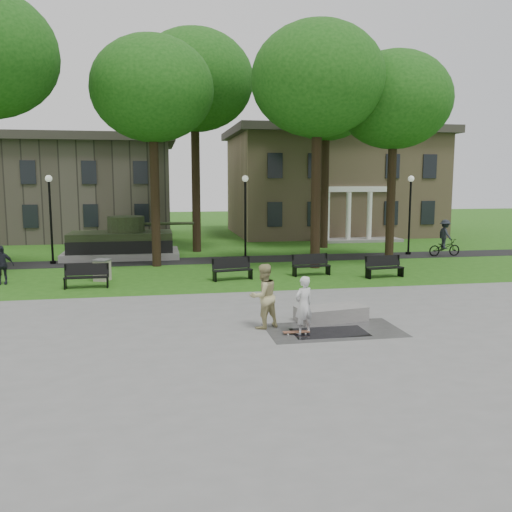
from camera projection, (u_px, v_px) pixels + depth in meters
The scene contains 26 objects.
ground at pixel (288, 309), 18.94m from camera, with size 120.00×120.00×0.00m, color #225213.
plaza at pixel (334, 353), 14.06m from camera, with size 22.00×16.00×0.02m, color gray.
footpath at pixel (238, 260), 30.62m from camera, with size 44.00×2.60×0.01m, color black.
building_right at pixel (331, 182), 45.44m from camera, with size 17.00×12.00×8.60m.
building_left at pixel (71, 191), 42.29m from camera, with size 15.00×10.00×7.20m, color #4C443D.
tree_1 at pixel (152, 90), 27.12m from camera, with size 6.20×6.20×11.63m.
tree_2 at pixel (318, 80), 26.55m from camera, with size 6.60×6.60×12.16m.
tree_3 at pixel (394, 101), 28.42m from camera, with size 6.00×6.00×11.19m.
tree_4 at pixel (194, 81), 32.72m from camera, with size 7.20×7.20×13.50m.
tree_5 at pixel (326, 99), 34.83m from camera, with size 6.40×6.40×12.44m.
lamp_left at pixel (50, 212), 28.74m from camera, with size 0.36×0.36×4.73m.
lamp_mid at pixel (245, 210), 30.62m from camera, with size 0.36×0.36×4.73m.
lamp_right at pixel (410, 208), 32.40m from camera, with size 0.36×0.36×4.73m.
tank_monument at pixel (122, 243), 31.30m from camera, with size 7.45×3.40×2.40m.
puddle at pixel (330, 332), 15.92m from camera, with size 2.20×1.20×0.00m, color black.
concrete_block at pixel (331, 313), 17.26m from camera, with size 2.20×1.00×0.45m, color gray.
skateboard at pixel (296, 333), 15.75m from camera, with size 0.78×0.20×0.07m, color brown.
skateboarder at pixel (303, 305), 15.68m from camera, with size 0.62×0.41×1.70m, color silver.
friend_watching at pixel (263, 296), 16.29m from camera, with size 0.95×0.74×1.96m, color tan.
pedestrian_walker at pixel (1, 265), 23.32m from camera, with size 0.99×0.41×1.68m, color black.
cyclist at pixel (445, 241), 31.97m from camera, with size 1.98×1.13×2.17m.
park_bench_0 at pixel (87, 275), 22.60m from camera, with size 1.80×0.52×1.00m.
park_bench_1 at pixel (232, 268), 24.39m from camera, with size 1.85×0.85×1.00m.
park_bench_2 at pixel (311, 264), 25.57m from camera, with size 1.84×0.72×1.00m.
park_bench_3 at pixel (384, 266), 25.03m from camera, with size 1.84×0.75×1.00m.
trash_bin at pixel (102, 270), 24.18m from camera, with size 0.86×0.86×0.96m.
Camera 1 is at (-4.43, -17.99, 4.46)m, focal length 38.00 mm.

